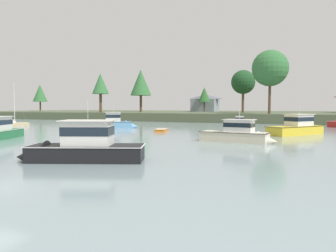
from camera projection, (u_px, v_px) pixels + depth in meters
far_shore_bank at (259, 115)px, 98.46m from camera, size 194.37×59.13×2.11m
cruiser_black at (77, 151)px, 22.00m from camera, size 9.07×5.49×5.05m
cruiser_skyblue at (115, 125)px, 56.26m from camera, size 8.91×6.20×4.77m
sailboat_sand at (13, 126)px, 60.08m from camera, size 1.92×6.37×8.64m
cruiser_yellow at (300, 129)px, 43.40m from camera, size 7.77×9.50×5.32m
cruiser_grey at (240, 123)px, 63.57m from camera, size 3.00×6.91×3.35m
cruiser_cream at (241, 137)px, 33.57m from camera, size 8.20×3.09×4.21m
dinghy_orange at (161, 131)px, 48.13m from camera, size 2.41×3.90×0.59m
mooring_buoy_yellow at (241, 130)px, 50.01m from camera, size 0.51×0.51×0.56m
shore_tree_right_mid at (40, 93)px, 117.35m from camera, size 5.07×5.07×9.67m
shore_tree_center_left at (100, 84)px, 90.33m from camera, size 4.61×4.61×10.86m
shore_tree_inland_c at (243, 82)px, 89.38m from camera, size 6.60×6.60×11.73m
shore_tree_center_right at (141, 83)px, 99.42m from camera, size 6.44×6.44×12.98m
shore_tree_right at (270, 68)px, 73.07m from camera, size 8.15×8.15×14.38m
shore_tree_center at (204, 95)px, 101.32m from camera, size 3.78×3.78×7.74m
cottage_behind_trees at (205, 103)px, 108.36m from camera, size 8.70×7.82×5.74m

